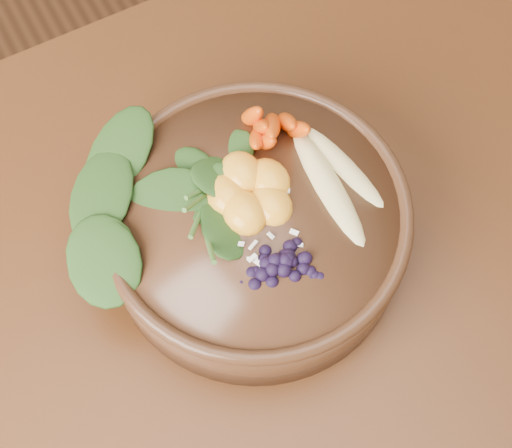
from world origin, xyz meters
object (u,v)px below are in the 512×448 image
object	(u,v)px
stoneware_bowl	(256,228)
mandarin_cluster	(250,185)
blueberry_pile	(286,255)
banana_halves	(337,168)
kale_heap	(185,162)
carrot_cluster	(275,102)
dining_table	(325,292)

from	to	relation	value
stoneware_bowl	mandarin_cluster	size ratio (longest dim) A/B	3.15
mandarin_cluster	blueberry_pile	world-z (taller)	blueberry_pile
banana_halves	blueberry_pile	bearing A→B (deg)	-141.51
stoneware_bowl	kale_heap	bearing A→B (deg)	120.86
kale_heap	mandarin_cluster	world-z (taller)	kale_heap
stoneware_bowl	carrot_cluster	bearing A→B (deg)	50.30
dining_table	carrot_cluster	distance (m)	0.27
kale_heap	blueberry_pile	bearing A→B (deg)	-74.21
kale_heap	blueberry_pile	xyz separation A→B (m)	(0.04, -0.14, -0.00)
dining_table	banana_halves	bearing A→B (deg)	62.99
stoneware_bowl	carrot_cluster	distance (m)	0.14
dining_table	stoneware_bowl	size ratio (longest dim) A/B	4.96
mandarin_cluster	carrot_cluster	bearing A→B (deg)	44.18
kale_heap	blueberry_pile	world-z (taller)	kale_heap
stoneware_bowl	kale_heap	world-z (taller)	kale_heap
dining_table	kale_heap	xyz separation A→B (m)	(-0.11, 0.13, 0.20)
dining_table	banana_halves	distance (m)	0.21
kale_heap	banana_halves	distance (m)	0.16
dining_table	kale_heap	distance (m)	0.27
dining_table	stoneware_bowl	world-z (taller)	stoneware_bowl
kale_heap	carrot_cluster	xyz separation A→B (m)	(0.11, 0.01, 0.02)
dining_table	carrot_cluster	xyz separation A→B (m)	(0.00, 0.14, 0.22)
kale_heap	mandarin_cluster	xyz separation A→B (m)	(0.05, -0.05, -0.01)
carrot_cluster	blueberry_pile	size ratio (longest dim) A/B	0.60
carrot_cluster	kale_heap	bearing A→B (deg)	-169.49
banana_halves	carrot_cluster	bearing A→B (deg)	113.06
kale_heap	carrot_cluster	distance (m)	0.11
carrot_cluster	mandarin_cluster	distance (m)	0.09
stoneware_bowl	banana_halves	world-z (taller)	banana_halves
kale_heap	banana_halves	xyz separation A→B (m)	(0.14, -0.08, -0.01)
dining_table	kale_heap	world-z (taller)	kale_heap
stoneware_bowl	banana_halves	xyz separation A→B (m)	(0.09, -0.01, 0.06)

